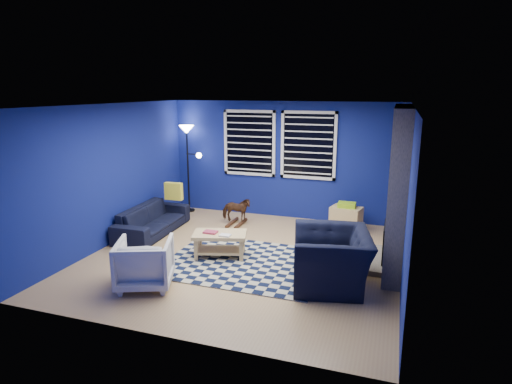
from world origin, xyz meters
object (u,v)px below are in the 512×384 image
rocking_horse (236,210)px  armchair_bent (145,263)px  floor_lamp (188,141)px  armchair_big (332,259)px  cabinet (346,218)px  tv (404,163)px  coffee_table (220,240)px  sofa (153,220)px

rocking_horse → armchair_bent: bearing=164.0°
rocking_horse → floor_lamp: size_ratio=0.30×
armchair_big → cabinet: size_ratio=1.85×
rocking_horse → cabinet: bearing=-93.5°
tv → coffee_table: tv is taller
rocking_horse → floor_lamp: bearing=53.5°
armchair_bent → sofa: bearing=-82.7°
sofa → coffee_table: (1.72, -0.71, 0.03)m
tv → coffee_table: size_ratio=1.02×
cabinet → floor_lamp: (-3.58, 0.29, 1.35)m
armchair_bent → tv: bearing=-156.5°
sofa → floor_lamp: (-0.03, 1.63, 1.34)m
sofa → armchair_bent: (1.14, -2.05, 0.08)m
sofa → rocking_horse: size_ratio=3.09×
sofa → rocking_horse: (1.36, 1.01, 0.05)m
floor_lamp → sofa: bearing=-89.0°
armchair_big → coffee_table: 1.98m
tv → armchair_bent: tv is taller
sofa → coffee_table: 1.86m
tv → floor_lamp: (-4.57, 0.25, 0.21)m
cabinet → rocking_horse: bearing=-158.1°
sofa → armchair_big: armchair_big is taller
cabinet → floor_lamp: size_ratio=0.33×
coffee_table → floor_lamp: floor_lamp is taller
coffee_table → floor_lamp: (-1.75, 2.35, 1.30)m
coffee_table → cabinet: 2.75m
sofa → coffee_table: sofa is taller
armchair_bent → floor_lamp: bearing=-94.2°
sofa → cabinet: 3.80m
sofa → armchair_big: bearing=-109.8°
armchair_bent → cabinet: 4.16m
armchair_big → armchair_bent: 2.65m
sofa → rocking_horse: 1.69m
sofa → rocking_horse: bearing=-55.4°
tv → armchair_bent: 4.95m
tv → armchair_bent: (-3.40, -3.44, -1.05)m
armchair_bent → cabinet: armchair_bent is taller
tv → rocking_horse: tv is taller
armchair_big → cabinet: (-0.09, 2.51, -0.14)m
sofa → floor_lamp: bearing=-1.1°
tv → rocking_horse: 3.39m
coffee_table → cabinet: cabinet is taller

